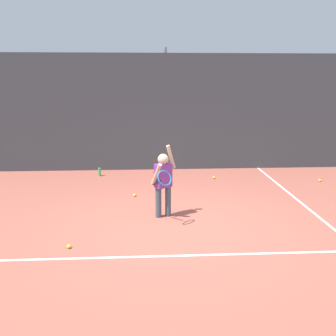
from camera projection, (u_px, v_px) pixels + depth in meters
ground_plane at (177, 226)px, 6.37m from camera, size 20.00×20.00×0.00m
court_line_baseline at (183, 256)px, 5.29m from camera, size 9.00×0.05×0.00m
court_line_sideline at (303, 204)px, 7.48m from camera, size 0.05×9.00×0.00m
back_fence_windscreen at (165, 113)px, 10.01m from camera, size 11.94×0.08×3.20m
fence_post_1 at (165, 110)px, 10.05m from camera, size 0.09×0.09×3.35m
tennis_player at (163, 180)px, 6.61m from camera, size 0.49×0.84×1.35m
water_bottle at (100, 172)px, 9.62m from camera, size 0.07×0.07×0.22m
tennis_ball_0 at (135, 195)px, 7.94m from camera, size 0.07×0.07×0.07m
tennis_ball_1 at (69, 246)px, 5.51m from camera, size 0.07×0.07×0.07m
tennis_ball_2 at (320, 180)px, 9.11m from camera, size 0.07×0.07×0.07m
tennis_ball_4 at (214, 178)px, 9.37m from camera, size 0.07×0.07×0.07m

